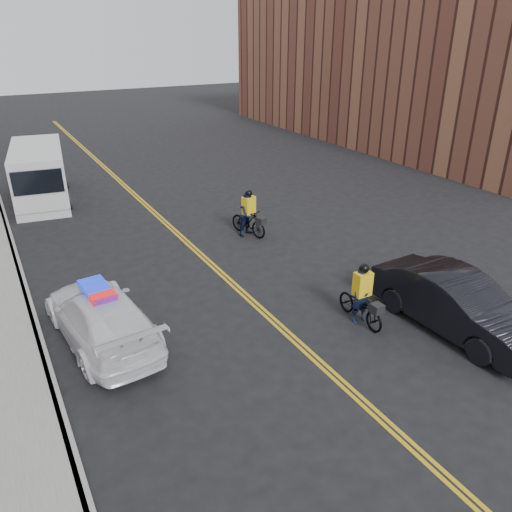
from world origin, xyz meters
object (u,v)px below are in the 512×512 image
at_px(police_cruiser, 101,316).
at_px(cyclist_near, 361,302).
at_px(dark_sedan, 456,303).
at_px(cyclist_far, 249,217).
at_px(cargo_van, 40,176).

distance_m(police_cruiser, cyclist_near, 7.12).
bearing_deg(cyclist_near, dark_sedan, -37.23).
bearing_deg(cyclist_far, cargo_van, 110.92).
relative_size(police_cruiser, cyclist_far, 2.67).
relative_size(police_cruiser, cyclist_near, 2.77).
height_order(dark_sedan, cyclist_far, cyclist_far).
height_order(police_cruiser, cargo_van, cargo_van).
relative_size(dark_sedan, cyclist_near, 2.66).
relative_size(cyclist_near, cyclist_far, 0.96).
bearing_deg(cargo_van, cyclist_far, -44.60).
bearing_deg(dark_sedan, cyclist_near, 140.05).
xyz_separation_m(dark_sedan, cyclist_far, (-1.64, 8.85, -0.07)).
bearing_deg(police_cruiser, cargo_van, -96.98).
distance_m(dark_sedan, cyclist_far, 9.01).
distance_m(cyclist_near, cyclist_far, 7.30).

